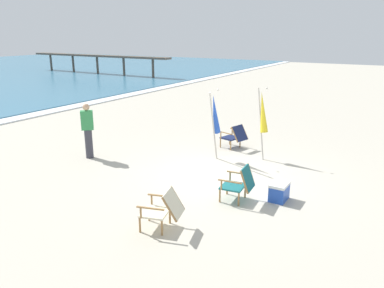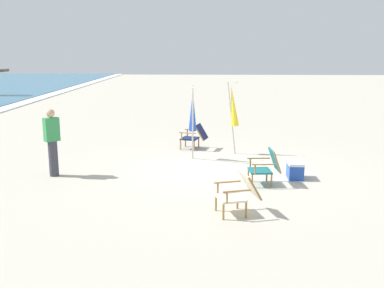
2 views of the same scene
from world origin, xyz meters
The scene contains 8 objects.
ground_plane centered at (0.00, 0.00, 0.00)m, with size 80.00×80.00×0.00m, color #B7AF9E.
beach_chair_back_right centered at (2.31, 0.71, 0.42)m, with size 0.76×0.90×0.77m.
beach_chair_mid_center centered at (-3.09, -0.30, 0.42)m, with size 0.76×0.89×0.78m.
beach_chair_back_left centered at (-1.23, -1.02, 0.43)m, with size 0.65×0.73×0.82m.
umbrella_furled_yellow centered at (1.73, -0.40, 1.39)m, with size 0.24×0.37×2.12m.
umbrella_furled_blue centered at (0.95, 0.73, 1.35)m, with size 0.64×0.24×2.06m.
person_near_chairs centered at (-0.74, 4.02, 0.84)m, with size 0.38×0.39×1.63m.
cooler_box centered at (-0.73, -1.76, 0.20)m, with size 0.49×0.35×0.40m.
Camera 2 is at (-11.06, 0.28, 3.05)m, focal length 42.00 mm.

